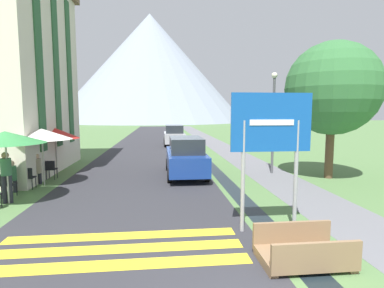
{
  "coord_description": "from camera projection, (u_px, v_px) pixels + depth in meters",
  "views": [
    {
      "loc": [
        -1.57,
        -3.55,
        2.97
      ],
      "look_at": [
        -0.13,
        10.0,
        1.52
      ],
      "focal_mm": 28.0,
      "sensor_mm": 36.0,
      "label": 1
    }
  ],
  "objects": [
    {
      "name": "tree_by_path",
      "position": [
        332.0,
        89.0,
        13.18
      ],
      "size": [
        4.1,
        4.1,
        6.06
      ],
      "color": "brown",
      "rests_on": "ground_plane"
    },
    {
      "name": "footbridge",
      "position": [
        303.0,
        252.0,
        5.9
      ],
      "size": [
        1.7,
        1.1,
        0.65
      ],
      "color": "#846647",
      "rests_on": "ground_plane"
    },
    {
      "name": "mountain_distant",
      "position": [
        150.0,
        68.0,
        94.9
      ],
      "size": [
        59.57,
        59.57,
        33.6
      ],
      "color": "gray",
      "rests_on": "ground_plane"
    },
    {
      "name": "crosswalk_marking",
      "position": [
        119.0,
        249.0,
        6.51
      ],
      "size": [
        5.44,
        1.84,
        0.01
      ],
      "color": "yellow",
      "rests_on": "ground_plane"
    },
    {
      "name": "cafe_umbrella_middle_white",
      "position": [
        42.0,
        134.0,
        11.99
      ],
      "size": [
        2.31,
        2.31,
        2.31
      ],
      "color": "#B7B2A8",
      "rests_on": "ground_plane"
    },
    {
      "name": "streetlamp",
      "position": [
        273.0,
        114.0,
        14.35
      ],
      "size": [
        0.28,
        0.28,
        4.85
      ],
      "color": "#515156",
      "rests_on": "ground_plane"
    },
    {
      "name": "person_standing_terrace",
      "position": [
        6.0,
        174.0,
        9.72
      ],
      "size": [
        0.32,
        0.32,
        1.69
      ],
      "color": "#282833",
      "rests_on": "ground_plane"
    },
    {
      "name": "cafe_chair_near_right",
      "position": [
        8.0,
        183.0,
        10.38
      ],
      "size": [
        0.4,
        0.4,
        0.85
      ],
      "rotation": [
        0.0,
        0.0,
        -0.27
      ],
      "color": "black",
      "rests_on": "ground_plane"
    },
    {
      "name": "cafe_umbrella_rear_red",
      "position": [
        55.0,
        133.0,
        14.35
      ],
      "size": [
        2.21,
        2.21,
        2.21
      ],
      "color": "#B7B2A8",
      "rests_on": "ground_plane"
    },
    {
      "name": "parked_car_near",
      "position": [
        186.0,
        156.0,
        13.97
      ],
      "size": [
        1.8,
        4.44,
        1.82
      ],
      "color": "navy",
      "rests_on": "ground_plane"
    },
    {
      "name": "cafe_chair_middle",
      "position": [
        28.0,
        176.0,
        11.52
      ],
      "size": [
        0.4,
        0.4,
        0.85
      ],
      "rotation": [
        0.0,
        0.0,
        -0.41
      ],
      "color": "black",
      "rests_on": "ground_plane"
    },
    {
      "name": "road",
      "position": [
        152.0,
        139.0,
        33.39
      ],
      "size": [
        6.4,
        60.0,
        0.01
      ],
      "color": "#2D2D33",
      "rests_on": "ground_plane"
    },
    {
      "name": "person_seated_near",
      "position": [
        12.0,
        175.0,
        11.06
      ],
      "size": [
        0.32,
        0.32,
        1.2
      ],
      "color": "#282833",
      "rests_on": "ground_plane"
    },
    {
      "name": "footpath",
      "position": [
        206.0,
        138.0,
        34.03
      ],
      "size": [
        2.2,
        60.0,
        0.01
      ],
      "color": "slate",
      "rests_on": "ground_plane"
    },
    {
      "name": "drainage_channel",
      "position": [
        185.0,
        139.0,
        33.78
      ],
      "size": [
        0.6,
        60.0,
        0.0
      ],
      "color": "black",
      "rests_on": "ground_plane"
    },
    {
      "name": "road_sign",
      "position": [
        271.0,
        137.0,
        7.32
      ],
      "size": [
        2.01,
        0.11,
        3.44
      ],
      "color": "#9E9EA3",
      "rests_on": "ground_plane"
    },
    {
      "name": "parked_car_far",
      "position": [
        174.0,
        135.0,
        26.83
      ],
      "size": [
        1.85,
        4.18,
        1.82
      ],
      "color": "#B2B2B7",
      "rests_on": "ground_plane"
    },
    {
      "name": "cafe_umbrella_front_green",
      "position": [
        5.0,
        138.0,
        9.55
      ],
      "size": [
        2.44,
        2.44,
        2.37
      ],
      "color": "#B7B2A8",
      "rests_on": "ground_plane"
    },
    {
      "name": "person_seated_far",
      "position": [
        37.0,
        167.0,
        12.34
      ],
      "size": [
        0.32,
        0.32,
        1.27
      ],
      "color": "#282833",
      "rests_on": "ground_plane"
    },
    {
      "name": "cafe_chair_far_left",
      "position": [
        51.0,
        168.0,
        13.22
      ],
      "size": [
        0.4,
        0.4,
        0.85
      ],
      "rotation": [
        0.0,
        0.0,
        -0.45
      ],
      "color": "black",
      "rests_on": "ground_plane"
    },
    {
      "name": "ground_plane",
      "position": [
        180.0,
        150.0,
        23.77
      ],
      "size": [
        160.0,
        160.0,
        0.0
      ],
      "primitive_type": "plane",
      "color": "#517542"
    }
  ]
}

